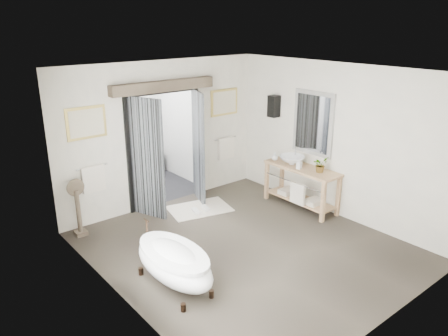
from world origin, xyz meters
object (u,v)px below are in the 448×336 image
(vanity, at_px, (301,184))
(basin, at_px, (292,160))
(rug, at_px, (200,209))
(clawfoot_tub, at_px, (174,262))

(vanity, distance_m, basin, 0.51)
(vanity, distance_m, rug, 2.09)
(vanity, bearing_deg, rug, 143.39)
(rug, height_order, basin, basin)
(clawfoot_tub, height_order, basin, basin)
(clawfoot_tub, xyz_separation_m, vanity, (3.49, 0.71, 0.13))
(clawfoot_tub, relative_size, basin, 3.09)
(clawfoot_tub, relative_size, rug, 1.32)
(clawfoot_tub, xyz_separation_m, rug, (1.86, 1.92, -0.37))
(basin, bearing_deg, vanity, -94.99)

